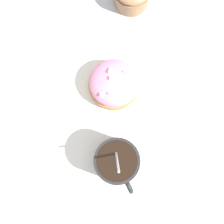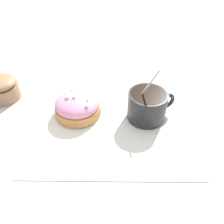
% 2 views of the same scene
% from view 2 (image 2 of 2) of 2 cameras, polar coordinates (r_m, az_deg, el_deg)
% --- Properties ---
extents(ground_plane, '(3.00, 3.00, 0.00)m').
position_cam_2_polar(ground_plane, '(0.49, -0.03, -1.58)').
color(ground_plane, '#B2B2B7').
extents(paper_napkin, '(0.36, 0.35, 0.00)m').
position_cam_2_polar(paper_napkin, '(0.49, -0.03, -1.45)').
color(paper_napkin, white).
rests_on(paper_napkin, ground_plane).
extents(coffee_cup, '(0.11, 0.08, 0.12)m').
position_cam_2_polar(coffee_cup, '(0.47, 9.31, 1.97)').
color(coffee_cup, black).
rests_on(coffee_cup, paper_napkin).
extents(frosted_pastry, '(0.10, 0.10, 0.05)m').
position_cam_2_polar(frosted_pastry, '(0.49, -8.94, 1.72)').
color(frosted_pastry, '#C18442').
rests_on(frosted_pastry, paper_napkin).
extents(sugar_bowl, '(0.08, 0.08, 0.06)m').
position_cam_2_polar(sugar_bowl, '(0.59, -26.79, 5.61)').
color(sugar_bowl, '#99704C').
rests_on(sugar_bowl, ground_plane).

